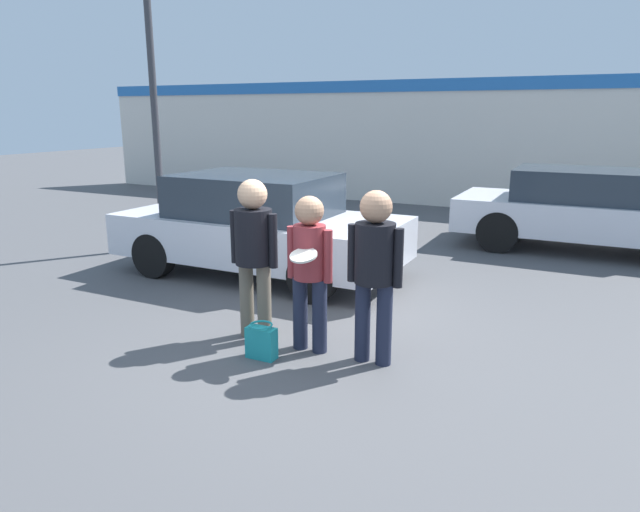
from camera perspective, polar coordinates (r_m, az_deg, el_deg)
ground_plane at (r=5.96m, az=-0.87°, el=-9.10°), size 56.00×56.00×0.00m
storefront_building at (r=14.69m, az=16.87°, el=10.69°), size 24.00×0.22×3.16m
person_left at (r=5.95m, az=-6.64°, el=1.16°), size 0.56×0.39×1.70m
person_middle_with_frisbee at (r=5.60m, az=-1.06°, el=-0.65°), size 0.49×0.53×1.58m
person_right at (r=5.32m, az=5.50°, el=-0.61°), size 0.55×0.38×1.67m
parked_car_near at (r=8.48m, az=-6.11°, el=3.14°), size 4.21×1.94×1.48m
parked_car_far at (r=10.92m, az=25.08°, el=4.28°), size 4.34×1.88×1.41m
street_lamp at (r=10.15m, az=-15.24°, el=19.16°), size 1.56×0.35×5.29m
handbag at (r=5.68m, az=-5.88°, el=-8.51°), size 0.30×0.23×0.36m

